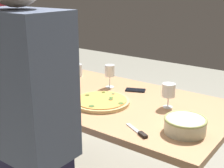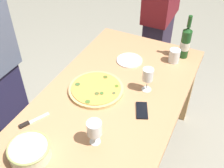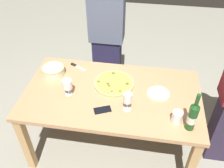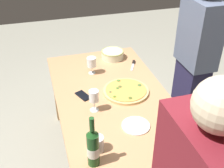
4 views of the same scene
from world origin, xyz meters
name	(u,v)px [view 1 (image 1 of 4)]	position (x,y,z in m)	size (l,w,h in m)	color
dining_table	(112,111)	(0.00, 0.00, 0.66)	(1.60, 0.90, 0.75)	tan
pizza	(101,101)	(0.00, 0.12, 0.76)	(0.37, 0.37, 0.03)	tan
serving_bowl	(185,124)	(-0.62, 0.18, 0.79)	(0.23, 0.23, 0.08)	beige
wine_bottle	(72,59)	(0.66, -0.31, 0.88)	(0.07, 0.07, 0.35)	#1A481C
wine_glass_near_pizza	(169,91)	(-0.38, -0.08, 0.86)	(0.08, 0.08, 0.16)	white
wine_glass_by_bottle	(110,71)	(0.16, -0.18, 0.88)	(0.07, 0.07, 0.17)	white
cup_amber	(77,70)	(0.56, -0.26, 0.80)	(0.08, 0.08, 0.10)	white
side_plate	(63,88)	(0.42, 0.05, 0.76)	(0.20, 0.20, 0.01)	white
cell_phone	(135,90)	(-0.04, -0.23, 0.76)	(0.07, 0.14, 0.01)	black
pizza_knife	(139,132)	(-0.43, 0.34, 0.76)	(0.18, 0.11, 0.02)	silver
person_host	(30,146)	(-0.20, 0.86, 0.83)	(0.39, 0.24, 1.63)	#221F3F
person_guest_left	(3,68)	(1.17, 0.05, 0.79)	(0.46, 0.24, 1.58)	#2F253C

